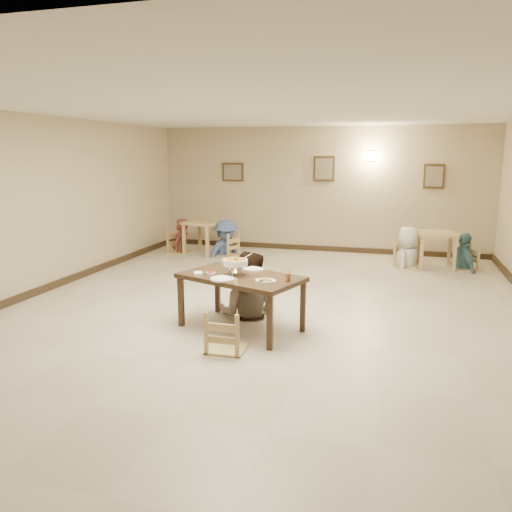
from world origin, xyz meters
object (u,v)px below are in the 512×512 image
(bg_chair_ll, at_px, (181,231))
(bg_chair_rl, at_px, (408,241))
(main_table, at_px, (241,281))
(bg_chair_rr, at_px, (465,246))
(chair_far, at_px, (249,278))
(bg_diner_c, at_px, (409,227))
(drink_glass, at_px, (288,276))
(chair_near, at_px, (227,311))
(bg_diner_a, at_px, (180,219))
(main_diner, at_px, (248,252))
(bg_diner_d, at_px, (466,233))
(curry_warmer, at_px, (235,262))
(bg_table_left, at_px, (203,227))
(bg_table_right, at_px, (437,239))
(bg_chair_lr, at_px, (226,234))
(bg_diner_b, at_px, (226,220))

(bg_chair_ll, bearing_deg, bg_chair_rl, -75.78)
(main_table, bearing_deg, bg_chair_rr, 74.38)
(chair_far, bearing_deg, bg_chair_rr, 59.53)
(bg_diner_c, bearing_deg, drink_glass, -0.61)
(main_table, xyz_separation_m, chair_near, (0.06, -0.76, -0.18))
(bg_diner_a, bearing_deg, chair_near, 33.95)
(main_diner, height_order, bg_diner_d, main_diner)
(chair_near, xyz_separation_m, bg_diner_d, (3.29, 5.45, 0.27))
(curry_warmer, relative_size, bg_chair_rl, 0.35)
(chair_far, relative_size, bg_diner_a, 0.65)
(drink_glass, bearing_deg, bg_chair_rl, 72.22)
(bg_chair_ll, bearing_deg, main_table, -133.32)
(bg_table_left, bearing_deg, bg_chair_ll, -176.11)
(chair_near, xyz_separation_m, drink_glass, (0.62, 0.62, 0.32))
(bg_table_right, height_order, bg_chair_rl, bg_chair_rl)
(bg_diner_a, xyz_separation_m, bg_diner_d, (6.37, -0.03, -0.06))
(bg_chair_ll, relative_size, bg_diner_a, 0.65)
(main_table, distance_m, bg_table_left, 5.34)
(bg_table_right, bearing_deg, bg_chair_lr, 179.32)
(bg_chair_rl, bearing_deg, chair_far, 161.82)
(bg_diner_b, bearing_deg, bg_chair_ll, 118.70)
(main_diner, height_order, bg_diner_b, main_diner)
(main_table, bearing_deg, bg_diner_b, 131.55)
(chair_far, height_order, bg_chair_rl, bg_chair_rl)
(bg_chair_lr, xyz_separation_m, bg_chair_rl, (4.11, 0.00, 0.03))
(drink_glass, bearing_deg, chair_near, -134.94)
(bg_chair_lr, height_order, bg_diner_b, bg_diner_b)
(main_diner, distance_m, bg_chair_rr, 5.35)
(chair_far, distance_m, chair_near, 1.47)
(chair_near, distance_m, bg_table_left, 6.06)
(chair_far, height_order, bg_chair_ll, bg_chair_ll)
(chair_near, distance_m, bg_chair_rr, 6.36)
(bg_chair_rr, distance_m, bg_diner_b, 5.23)
(curry_warmer, bearing_deg, bg_diner_b, 110.78)
(bg_table_left, bearing_deg, bg_diner_a, -176.11)
(chair_far, distance_m, bg_diner_d, 5.28)
(bg_table_left, relative_size, bg_chair_lr, 0.90)
(drink_glass, xyz_separation_m, bg_chair_rl, (1.56, 4.87, -0.28))
(drink_glass, relative_size, bg_chair_ll, 0.13)
(curry_warmer, height_order, bg_chair_ll, bg_chair_ll)
(bg_chair_rr, bearing_deg, bg_table_left, -109.79)
(bg_table_right, relative_size, bg_chair_rl, 0.75)
(bg_chair_lr, bearing_deg, bg_chair_ll, -70.51)
(main_diner, bearing_deg, bg_table_left, -62.97)
(chair_near, xyz_separation_m, bg_table_right, (2.74, 5.43, 0.13))
(main_diner, relative_size, bg_chair_rr, 1.95)
(main_diner, distance_m, curry_warmer, 0.63)
(main_diner, bearing_deg, bg_chair_lr, -69.19)
(bg_diner_d, bearing_deg, bg_chair_lr, 67.86)
(main_table, xyz_separation_m, bg_diner_b, (-1.87, 4.72, 0.17))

